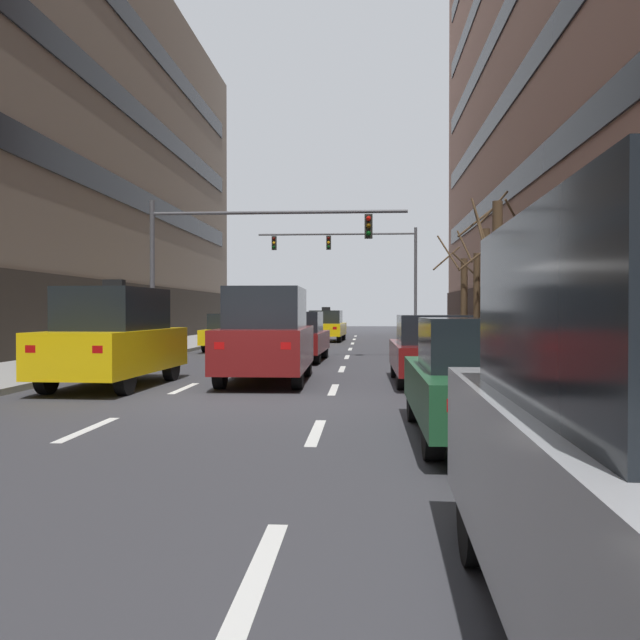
{
  "coord_description": "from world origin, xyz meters",
  "views": [
    {
      "loc": [
        2.34,
        -12.18,
        1.71
      ],
      "look_at": [
        0.67,
        11.62,
        1.37
      ],
      "focal_mm": 37.0,
      "sensor_mm": 36.0,
      "label": 1
    }
  ],
  "objects_px": {
    "taxi_driving_0": "(326,326)",
    "street_tree_3": "(486,290)",
    "taxi_driving_1": "(231,332)",
    "car_driving_2": "(267,335)",
    "car_parked_1": "(482,380)",
    "car_parked_2": "(432,350)",
    "car_driving_4": "(297,337)",
    "street_tree_0": "(496,276)",
    "taxi_driving_3": "(114,338)",
    "traffic_signal_0": "(235,246)",
    "pedestrian_0": "(560,343)",
    "street_tree_1": "(463,299)",
    "street_tree_2": "(478,297)",
    "traffic_signal_1": "(360,257)"
  },
  "relations": [
    {
      "from": "taxi_driving_0",
      "to": "street_tree_3",
      "type": "height_order",
      "value": "street_tree_3"
    },
    {
      "from": "taxi_driving_1",
      "to": "car_driving_2",
      "type": "relative_size",
      "value": 0.9
    },
    {
      "from": "car_parked_1",
      "to": "car_parked_2",
      "type": "bearing_deg",
      "value": 90.0
    },
    {
      "from": "car_driving_4",
      "to": "street_tree_0",
      "type": "xyz_separation_m",
      "value": [
        6.45,
        -1.06,
        1.99
      ]
    },
    {
      "from": "taxi_driving_3",
      "to": "taxi_driving_0",
      "type": "bearing_deg",
      "value": 81.19
    },
    {
      "from": "car_parked_2",
      "to": "traffic_signal_0",
      "type": "distance_m",
      "value": 10.36
    },
    {
      "from": "traffic_signal_0",
      "to": "street_tree_0",
      "type": "xyz_separation_m",
      "value": [
        8.76,
        -2.05,
        -1.21
      ]
    },
    {
      "from": "car_driving_4",
      "to": "taxi_driving_0",
      "type": "bearing_deg",
      "value": 89.44
    },
    {
      "from": "taxi_driving_1",
      "to": "car_driving_2",
      "type": "xyz_separation_m",
      "value": [
        3.39,
        -12.11,
        0.34
      ]
    },
    {
      "from": "taxi_driving_3",
      "to": "car_parked_1",
      "type": "height_order",
      "value": "taxi_driving_3"
    },
    {
      "from": "car_parked_1",
      "to": "pedestrian_0",
      "type": "relative_size",
      "value": 2.82
    },
    {
      "from": "street_tree_3",
      "to": "traffic_signal_0",
      "type": "bearing_deg",
      "value": -179.83
    },
    {
      "from": "street_tree_1",
      "to": "pedestrian_0",
      "type": "distance_m",
      "value": 13.96
    },
    {
      "from": "taxi_driving_1",
      "to": "car_parked_2",
      "type": "distance_m",
      "value": 14.16
    },
    {
      "from": "street_tree_0",
      "to": "street_tree_3",
      "type": "height_order",
      "value": "street_tree_0"
    },
    {
      "from": "car_parked_1",
      "to": "street_tree_2",
      "type": "relative_size",
      "value": 0.93
    },
    {
      "from": "taxi_driving_0",
      "to": "street_tree_0",
      "type": "bearing_deg",
      "value": -67.67
    },
    {
      "from": "car_parked_2",
      "to": "traffic_signal_1",
      "type": "xyz_separation_m",
      "value": [
        -1.89,
        24.58,
        4.16
      ]
    },
    {
      "from": "taxi_driving_0",
      "to": "pedestrian_0",
      "type": "distance_m",
      "value": 23.12
    },
    {
      "from": "car_driving_2",
      "to": "street_tree_1",
      "type": "relative_size",
      "value": 0.98
    },
    {
      "from": "taxi_driving_1",
      "to": "street_tree_1",
      "type": "xyz_separation_m",
      "value": [
        9.84,
        0.5,
        1.4
      ]
    },
    {
      "from": "taxi_driving_0",
      "to": "pedestrian_0",
      "type": "bearing_deg",
      "value": -74.16
    },
    {
      "from": "street_tree_0",
      "to": "car_parked_2",
      "type": "bearing_deg",
      "value": -114.67
    },
    {
      "from": "car_parked_2",
      "to": "street_tree_0",
      "type": "height_order",
      "value": "street_tree_0"
    },
    {
      "from": "traffic_signal_1",
      "to": "street_tree_0",
      "type": "relative_size",
      "value": 1.78
    },
    {
      "from": "taxi_driving_1",
      "to": "taxi_driving_0",
      "type": "bearing_deg",
      "value": 68.11
    },
    {
      "from": "car_parked_2",
      "to": "pedestrian_0",
      "type": "relative_size",
      "value": 2.81
    },
    {
      "from": "car_driving_2",
      "to": "taxi_driving_3",
      "type": "relative_size",
      "value": 1.01
    },
    {
      "from": "taxi_driving_1",
      "to": "pedestrian_0",
      "type": "distance_m",
      "value": 16.65
    },
    {
      "from": "car_driving_2",
      "to": "street_tree_1",
      "type": "distance_m",
      "value": 14.2
    },
    {
      "from": "car_driving_2",
      "to": "traffic_signal_1",
      "type": "xyz_separation_m",
      "value": [
        2.01,
        24.54,
        3.83
      ]
    },
    {
      "from": "car_parked_1",
      "to": "street_tree_2",
      "type": "height_order",
      "value": "street_tree_2"
    },
    {
      "from": "traffic_signal_1",
      "to": "pedestrian_0",
      "type": "relative_size",
      "value": 6.32
    },
    {
      "from": "car_parked_1",
      "to": "street_tree_1",
      "type": "bearing_deg",
      "value": 82.48
    },
    {
      "from": "street_tree_0",
      "to": "traffic_signal_1",
      "type": "bearing_deg",
      "value": 103.23
    },
    {
      "from": "taxi_driving_3",
      "to": "car_parked_1",
      "type": "relative_size",
      "value": 1.08
    },
    {
      "from": "taxi_driving_0",
      "to": "traffic_signal_0",
      "type": "relative_size",
      "value": 0.51
    },
    {
      "from": "car_driving_2",
      "to": "car_parked_2",
      "type": "xyz_separation_m",
      "value": [
        3.9,
        -0.03,
        -0.33
      ]
    },
    {
      "from": "taxi_driving_0",
      "to": "street_tree_2",
      "type": "xyz_separation_m",
      "value": [
        6.37,
        -11.51,
        1.35
      ]
    },
    {
      "from": "taxi_driving_0",
      "to": "street_tree_3",
      "type": "bearing_deg",
      "value": -64.44
    },
    {
      "from": "traffic_signal_1",
      "to": "pedestrian_0",
      "type": "bearing_deg",
      "value": -80.21
    },
    {
      "from": "traffic_signal_1",
      "to": "street_tree_1",
      "type": "bearing_deg",
      "value": -69.59
    },
    {
      "from": "car_driving_2",
      "to": "traffic_signal_0",
      "type": "relative_size",
      "value": 0.51
    },
    {
      "from": "car_parked_2",
      "to": "street_tree_3",
      "type": "height_order",
      "value": "street_tree_3"
    },
    {
      "from": "taxi_driving_1",
      "to": "car_parked_1",
      "type": "height_order",
      "value": "taxi_driving_1"
    },
    {
      "from": "street_tree_1",
      "to": "street_tree_2",
      "type": "relative_size",
      "value": 1.04
    },
    {
      "from": "car_driving_4",
      "to": "street_tree_1",
      "type": "relative_size",
      "value": 0.94
    },
    {
      "from": "street_tree_2",
      "to": "taxi_driving_3",
      "type": "bearing_deg",
      "value": -132.7
    },
    {
      "from": "taxi_driving_3",
      "to": "car_driving_4",
      "type": "bearing_deg",
      "value": 67.16
    },
    {
      "from": "street_tree_0",
      "to": "traffic_signal_0",
      "type": "bearing_deg",
      "value": 166.84
    }
  ]
}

